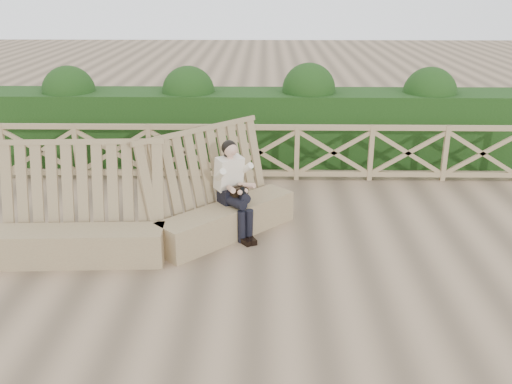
{
  "coord_description": "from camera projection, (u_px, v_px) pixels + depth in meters",
  "views": [
    {
      "loc": [
        0.11,
        -7.09,
        3.74
      ],
      "look_at": [
        -0.02,
        0.4,
        0.9
      ],
      "focal_mm": 40.0,
      "sensor_mm": 36.0,
      "label": 1
    }
  ],
  "objects": [
    {
      "name": "woman",
      "position": [
        234.0,
        185.0,
        8.62
      ],
      "size": [
        0.71,
        0.88,
        1.46
      ],
      "rotation": [
        0.0,
        0.0,
        0.63
      ],
      "color": "black",
      "rests_on": "ground"
    },
    {
      "name": "hedge",
      "position": [
        260.0,
        127.0,
        12.09
      ],
      "size": [
        12.0,
        1.2,
        1.5
      ],
      "primitive_type": "cube",
      "color": "black",
      "rests_on": "ground"
    },
    {
      "name": "ground",
      "position": [
        257.0,
        262.0,
        7.96
      ],
      "size": [
        60.0,
        60.0,
        0.0
      ],
      "primitive_type": "plane",
      "color": "brown",
      "rests_on": "ground"
    },
    {
      "name": "guardrail",
      "position": [
        260.0,
        152.0,
        11.03
      ],
      "size": [
        10.1,
        0.09,
        1.1
      ],
      "color": "#83694C",
      "rests_on": "ground"
    },
    {
      "name": "bench",
      "position": [
        155.0,
        220.0,
        8.31
      ],
      "size": [
        4.22,
        2.38,
        1.62
      ],
      "rotation": [
        0.0,
        0.0,
        0.34
      ],
      "color": "olive",
      "rests_on": "ground"
    }
  ]
}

